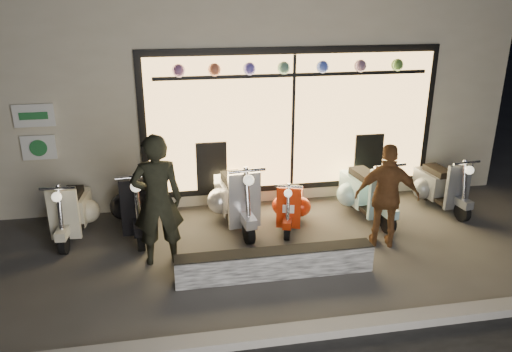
{
  "coord_description": "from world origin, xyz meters",
  "views": [
    {
      "loc": [
        -1.44,
        -6.62,
        3.76
      ],
      "look_at": [
        -0.12,
        0.6,
        1.05
      ],
      "focal_mm": 35.0,
      "sensor_mm": 36.0,
      "label": 1
    }
  ],
  "objects_px": {
    "graffiti_barrier": "(275,263)",
    "woman": "(387,196)",
    "scooter_red": "(291,204)",
    "man": "(157,201)",
    "scooter_silver": "(235,196)"
  },
  "relations": [
    {
      "from": "scooter_red",
      "to": "man",
      "type": "height_order",
      "value": "man"
    },
    {
      "from": "woman",
      "to": "man",
      "type": "bearing_deg",
      "value": 15.94
    },
    {
      "from": "scooter_silver",
      "to": "graffiti_barrier",
      "type": "bearing_deg",
      "value": -87.59
    },
    {
      "from": "scooter_red",
      "to": "graffiti_barrier",
      "type": "bearing_deg",
      "value": -92.15
    },
    {
      "from": "man",
      "to": "graffiti_barrier",
      "type": "bearing_deg",
      "value": 154.01
    },
    {
      "from": "scooter_silver",
      "to": "woman",
      "type": "relative_size",
      "value": 0.99
    },
    {
      "from": "graffiti_barrier",
      "to": "scooter_silver",
      "type": "bearing_deg",
      "value": 98.99
    },
    {
      "from": "scooter_silver",
      "to": "scooter_red",
      "type": "height_order",
      "value": "scooter_silver"
    },
    {
      "from": "graffiti_barrier",
      "to": "scooter_red",
      "type": "relative_size",
      "value": 2.28
    },
    {
      "from": "man",
      "to": "woman",
      "type": "bearing_deg",
      "value": 176.23
    },
    {
      "from": "graffiti_barrier",
      "to": "woman",
      "type": "relative_size",
      "value": 1.68
    },
    {
      "from": "woman",
      "to": "scooter_red",
      "type": "bearing_deg",
      "value": -22.45
    },
    {
      "from": "graffiti_barrier",
      "to": "woman",
      "type": "height_order",
      "value": "woman"
    },
    {
      "from": "scooter_silver",
      "to": "woman",
      "type": "distance_m",
      "value": 2.55
    },
    {
      "from": "scooter_silver",
      "to": "woman",
      "type": "bearing_deg",
      "value": -36.95
    }
  ]
}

